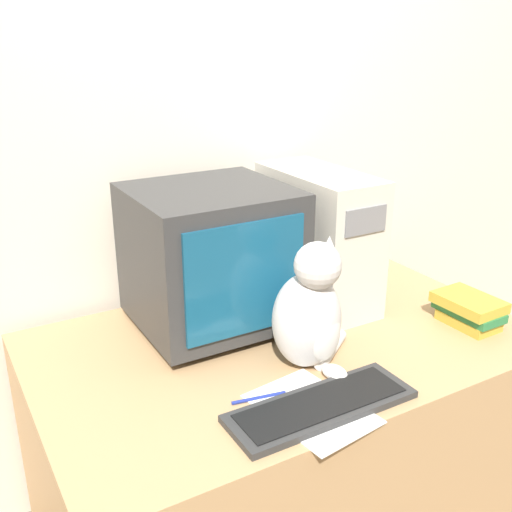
{
  "coord_description": "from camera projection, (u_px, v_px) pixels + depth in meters",
  "views": [
    {
      "loc": [
        -0.86,
        -0.87,
        1.57
      ],
      "look_at": [
        -0.08,
        0.48,
        0.98
      ],
      "focal_mm": 42.0,
      "sensor_mm": 36.0,
      "label": 1
    }
  ],
  "objects": [
    {
      "name": "wall_back",
      "position": [
        204.0,
        133.0,
        2.01
      ],
      "size": [
        7.0,
        0.05,
        2.5
      ],
      "color": "beige",
      "rests_on": "ground_plane"
    },
    {
      "name": "desk",
      "position": [
        282.0,
        438.0,
        1.9
      ],
      "size": [
        1.45,
        0.9,
        0.71
      ],
      "color": "tan",
      "rests_on": "ground_plane"
    },
    {
      "name": "crt_monitor",
      "position": [
        211.0,
        257.0,
        1.79
      ],
      "size": [
        0.45,
        0.43,
        0.43
      ],
      "color": "#333333",
      "rests_on": "desk"
    },
    {
      "name": "computer_tower",
      "position": [
        318.0,
        238.0,
        1.96
      ],
      "size": [
        0.21,
        0.47,
        0.44
      ],
      "color": "beige",
      "rests_on": "desk"
    },
    {
      "name": "keyboard",
      "position": [
        321.0,
        406.0,
        1.45
      ],
      "size": [
        0.48,
        0.16,
        0.02
      ],
      "color": "#2D2D2D",
      "rests_on": "desk"
    },
    {
      "name": "cat",
      "position": [
        310.0,
        314.0,
        1.59
      ],
      "size": [
        0.29,
        0.25,
        0.37
      ],
      "rotation": [
        0.0,
        0.0,
        0.22
      ],
      "color": "silver",
      "rests_on": "desk"
    },
    {
      "name": "book_stack",
      "position": [
        469.0,
        310.0,
        1.85
      ],
      "size": [
        0.15,
        0.21,
        0.09
      ],
      "color": "gold",
      "rests_on": "desk"
    },
    {
      "name": "pen",
      "position": [
        259.0,
        398.0,
        1.49
      ],
      "size": [
        0.14,
        0.03,
        0.01
      ],
      "color": "navy",
      "rests_on": "desk"
    },
    {
      "name": "paper_sheet",
      "position": [
        311.0,
        409.0,
        1.45
      ],
      "size": [
        0.25,
        0.32,
        0.0
      ],
      "color": "white",
      "rests_on": "desk"
    }
  ]
}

